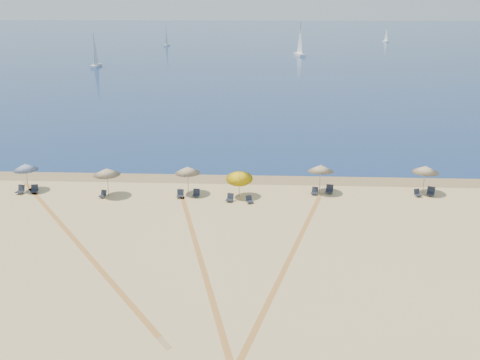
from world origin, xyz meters
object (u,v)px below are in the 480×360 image
object	(u,v)px
umbrella_5	(426,169)
chair_2	(103,194)
umbrella_2	(188,170)
chair_8	(329,190)
sailboat_3	(300,46)
chair_7	(315,191)
umbrella_4	(321,168)
chair_1	(35,189)
chair_3	(180,194)
umbrella_3	(239,176)
chair_4	(196,194)
umbrella_0	(25,167)
chair_9	(417,193)
sailboat_1	(95,57)
sailboat_2	(166,40)
sailboat_0	(386,37)
umbrella_1	(107,172)
chair_5	(230,198)
chair_10	(431,192)
chair_0	(21,190)
chair_6	(249,200)

from	to	relation	value
umbrella_5	chair_2	distance (m)	27.12
umbrella_2	chair_8	world-z (taller)	umbrella_2
sailboat_3	chair_7	bearing A→B (deg)	-106.64
umbrella_4	chair_1	size ratio (longest dim) A/B	3.25
chair_3	umbrella_5	bearing A→B (deg)	4.93
umbrella_3	chair_4	size ratio (longest dim) A/B	3.62
chair_4	sailboat_3	size ratio (longest dim) A/B	0.07
umbrella_0	chair_4	bearing A→B (deg)	-3.35
chair_7	umbrella_5	bearing A→B (deg)	22.79
chair_4	chair_9	world-z (taller)	chair_4
chair_3	chair_9	world-z (taller)	chair_3
umbrella_0	chair_9	world-z (taller)	umbrella_0
umbrella_5	chair_8	distance (m)	8.19
umbrella_2	umbrella_5	world-z (taller)	umbrella_5
umbrella_0	sailboat_1	world-z (taller)	sailboat_1
umbrella_0	sailboat_1	distance (m)	88.39
umbrella_2	umbrella_0	bearing A→B (deg)	179.28
sailboat_1	sailboat_2	distance (m)	62.60
chair_7	sailboat_2	world-z (taller)	sailboat_2
umbrella_4	sailboat_0	xyz separation A→B (m)	(43.65, 170.90, -0.08)
umbrella_1	chair_8	distance (m)	18.76
umbrella_3	sailboat_1	xyz separation A→B (m)	(-39.86, 86.41, 0.61)
umbrella_2	chair_5	bearing A→B (deg)	-23.04
chair_10	sailboat_0	xyz separation A→B (m)	(34.37, 171.24, 1.76)
chair_5	umbrella_3	bearing A→B (deg)	71.64
umbrella_3	chair_0	xyz separation A→B (m)	(-18.64, -0.09, -1.54)
umbrella_2	umbrella_3	world-z (taller)	umbrella_2
umbrella_2	umbrella_4	world-z (taller)	umbrella_4
umbrella_2	umbrella_4	size ratio (longest dim) A/B	0.97
umbrella_3	chair_1	distance (m)	17.59
chair_0	sailboat_2	world-z (taller)	sailboat_2
umbrella_0	umbrella_2	size ratio (longest dim) A/B	1.00
chair_5	chair_9	bearing A→B (deg)	23.49
umbrella_1	umbrella_4	world-z (taller)	umbrella_4
umbrella_1	chair_10	distance (m)	27.18
umbrella_5	chair_7	xyz separation A→B (m)	(-9.26, -0.79, -1.86)
chair_3	sailboat_1	xyz separation A→B (m)	(-34.95, 86.79, 2.17)
umbrella_1	sailboat_2	xyz separation A→B (m)	(-22.80, 148.96, 0.00)
umbrella_0	chair_5	world-z (taller)	umbrella_0
umbrella_1	umbrella_2	distance (m)	6.68
chair_8	umbrella_2	bearing A→B (deg)	-161.58
chair_6	umbrella_1	bearing A→B (deg)	150.46
umbrella_0	umbrella_4	distance (m)	25.14
umbrella_1	chair_4	size ratio (longest dim) A/B	3.68
chair_7	sailboat_0	bearing A→B (deg)	93.50
chair_5	chair_10	bearing A→B (deg)	23.78
chair_8	sailboat_0	distance (m)	176.41
umbrella_1	sailboat_2	bearing A→B (deg)	98.70
umbrella_2	chair_0	size ratio (longest dim) A/B	3.11
umbrella_5	chair_10	world-z (taller)	umbrella_5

